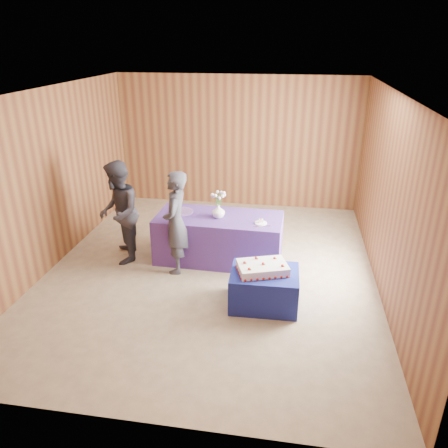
% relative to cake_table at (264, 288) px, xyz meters
% --- Properties ---
extents(ground, '(6.00, 6.00, 0.00)m').
position_rel_cake_table_xyz_m(ground, '(-0.89, 0.82, -0.25)').
color(ground, tan).
rests_on(ground, ground).
extents(room_shell, '(5.04, 6.04, 2.72)m').
position_rel_cake_table_xyz_m(room_shell, '(-0.89, 0.82, 1.55)').
color(room_shell, brown).
rests_on(room_shell, ground).
extents(cake_table, '(0.92, 0.72, 0.50)m').
position_rel_cake_table_xyz_m(cake_table, '(0.00, 0.00, 0.00)').
color(cake_table, navy).
rests_on(cake_table, ground).
extents(serving_table, '(2.02, 0.95, 0.75)m').
position_rel_cake_table_xyz_m(serving_table, '(-0.83, 1.22, 0.12)').
color(serving_table, '#512E7E').
rests_on(serving_table, ground).
extents(sheet_cake, '(0.78, 0.65, 0.16)m').
position_rel_cake_table_xyz_m(sheet_cake, '(-0.03, 0.01, 0.31)').
color(sheet_cake, white).
rests_on(sheet_cake, cake_table).
extents(vase, '(0.27, 0.27, 0.21)m').
position_rel_cake_table_xyz_m(vase, '(-0.83, 1.18, 0.61)').
color(vase, white).
rests_on(vase, serving_table).
extents(flower_spray, '(0.24, 0.23, 0.18)m').
position_rel_cake_table_xyz_m(flower_spray, '(-0.83, 1.18, 0.87)').
color(flower_spray, '#286428').
rests_on(flower_spray, vase).
extents(platter, '(0.52, 0.52, 0.02)m').
position_rel_cake_table_xyz_m(platter, '(-1.46, 1.30, 0.51)').
color(platter, '#724C98').
rests_on(platter, serving_table).
extents(plate, '(0.21, 0.21, 0.01)m').
position_rel_cake_table_xyz_m(plate, '(-0.15, 1.05, 0.51)').
color(plate, white).
rests_on(plate, serving_table).
extents(cake_slice, '(0.07, 0.06, 0.08)m').
position_rel_cake_table_xyz_m(cake_slice, '(-0.15, 1.05, 0.54)').
color(cake_slice, white).
rests_on(cake_slice, plate).
extents(knife, '(0.25, 0.10, 0.00)m').
position_rel_cake_table_xyz_m(knife, '(-0.13, 0.93, 0.50)').
color(knife, '#B7B7BC').
rests_on(knife, serving_table).
extents(guest_left, '(0.43, 0.61, 1.60)m').
position_rel_cake_table_xyz_m(guest_left, '(-1.41, 0.75, 0.55)').
color(guest_left, '#34343D').
rests_on(guest_left, ground).
extents(guest_right, '(0.85, 0.96, 1.65)m').
position_rel_cake_table_xyz_m(guest_right, '(-2.38, 0.94, 0.57)').
color(guest_right, '#32313B').
rests_on(guest_right, ground).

